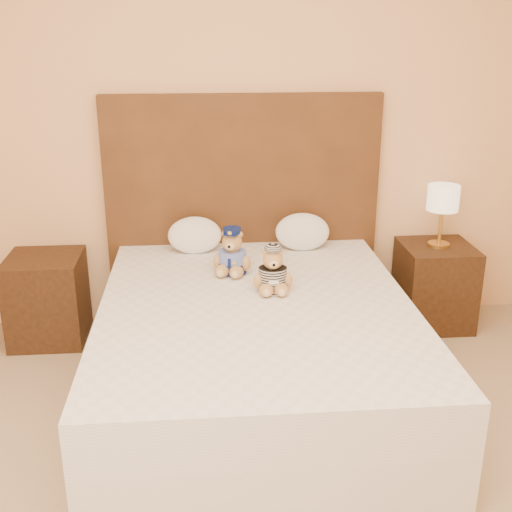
% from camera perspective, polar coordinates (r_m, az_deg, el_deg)
% --- Properties ---
extents(room_walls, '(4.04, 4.52, 2.72)m').
position_cam_1_polar(room_walls, '(2.27, 1.79, 17.66)').
color(room_walls, '#EDB981').
rests_on(room_walls, ground).
extents(bed, '(1.60, 2.00, 0.55)m').
position_cam_1_polar(bed, '(3.42, 0.05, -8.43)').
color(bed, white).
rests_on(bed, ground).
extents(headboard, '(1.75, 0.08, 1.50)m').
position_cam_1_polar(headboard, '(4.17, -1.17, 3.96)').
color(headboard, '#533118').
rests_on(headboard, ground).
extents(nightstand_left, '(0.45, 0.45, 0.55)m').
position_cam_1_polar(nightstand_left, '(4.24, -18.05, -3.61)').
color(nightstand_left, '#3C2513').
rests_on(nightstand_left, ground).
extents(nightstand_right, '(0.45, 0.45, 0.55)m').
position_cam_1_polar(nightstand_right, '(4.40, 15.57, -2.51)').
color(nightstand_right, '#3C2513').
rests_on(nightstand_right, ground).
extents(lamp, '(0.20, 0.20, 0.40)m').
position_cam_1_polar(lamp, '(4.22, 16.28, 4.71)').
color(lamp, gold).
rests_on(lamp, nightstand_right).
extents(teddy_police, '(0.29, 0.28, 0.27)m').
position_cam_1_polar(teddy_police, '(3.64, -2.12, 0.45)').
color(teddy_police, '#AA7C42').
rests_on(teddy_police, bed).
extents(teddy_prisoner, '(0.23, 0.22, 0.25)m').
position_cam_1_polar(teddy_prisoner, '(3.40, 1.50, -1.20)').
color(teddy_prisoner, '#AA7C42').
rests_on(teddy_prisoner, bed).
extents(pillow_left, '(0.33, 0.22, 0.24)m').
position_cam_1_polar(pillow_left, '(4.02, -5.47, 2.01)').
color(pillow_left, white).
rests_on(pillow_left, bed).
extents(pillow_right, '(0.34, 0.22, 0.24)m').
position_cam_1_polar(pillow_right, '(4.07, 4.16, 2.31)').
color(pillow_right, white).
rests_on(pillow_right, bed).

